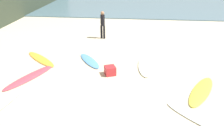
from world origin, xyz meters
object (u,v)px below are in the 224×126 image
object	(u,v)px
surfboard_2	(203,120)
surfboard_3	(201,91)
surfboard_0	(41,59)
beach_cooler	(110,70)
surfboard_4	(128,119)
surfboard_7	(90,61)
surfboard_1	(144,67)
surfboard_5	(30,77)
beachgoer_near	(103,23)

from	to	relation	value
surfboard_2	surfboard_3	distance (m)	1.73
surfboard_0	surfboard_2	size ratio (longest dim) A/B	1.07
beach_cooler	surfboard_4	bearing A→B (deg)	-72.19
surfboard_7	surfboard_3	bearing A→B (deg)	-59.80
surfboard_1	surfboard_3	size ratio (longest dim) A/B	0.78
surfboard_5	surfboard_7	distance (m)	2.86
surfboard_3	surfboard_7	size ratio (longest dim) A/B	1.20
surfboard_4	surfboard_3	bearing A→B (deg)	-125.09
surfboard_5	surfboard_7	world-z (taller)	surfboard_7
surfboard_2	surfboard_4	xyz separation A→B (m)	(-2.22, -0.18, 0.00)
surfboard_0	beach_cooler	size ratio (longest dim) A/B	5.80
surfboard_1	surfboard_4	world-z (taller)	same
surfboard_2	beachgoer_near	world-z (taller)	beachgoer_near
surfboard_0	beach_cooler	xyz separation A→B (m)	(3.72, -1.19, 0.16)
surfboard_0	surfboard_1	bearing A→B (deg)	-54.46
beach_cooler	surfboard_3	bearing A→B (deg)	-15.18
surfboard_3	surfboard_7	xyz separation A→B (m)	(-4.76, 2.22, 0.00)
surfboard_2	surfboard_3	size ratio (longest dim) A/B	0.98
beachgoer_near	surfboard_1	bearing A→B (deg)	-40.82
surfboard_1	beach_cooler	size ratio (longest dim) A/B	4.31
surfboard_1	beachgoer_near	world-z (taller)	beachgoer_near
surfboard_0	surfboard_1	size ratio (longest dim) A/B	1.35
surfboard_1	surfboard_5	bearing A→B (deg)	13.46
surfboard_4	beach_cooler	world-z (taller)	beach_cooler
surfboard_2	surfboard_3	world-z (taller)	surfboard_3
surfboard_7	beachgoer_near	bearing A→B (deg)	53.79
surfboard_3	beach_cooler	xyz separation A→B (m)	(-3.57, 0.97, 0.15)
beach_cooler	surfboard_5	bearing A→B (deg)	-169.41
surfboard_2	beach_cooler	size ratio (longest dim) A/B	5.40
surfboard_3	surfboard_5	xyz separation A→B (m)	(-6.91, 0.34, -0.01)
surfboard_3	beach_cooler	size ratio (longest dim) A/B	5.50
surfboard_5	beach_cooler	world-z (taller)	beach_cooler
surfboard_0	surfboard_1	xyz separation A→B (m)	(5.23, -0.40, 0.01)
surfboard_5	beach_cooler	size ratio (longest dim) A/B	5.84
surfboard_7	beach_cooler	bearing A→B (deg)	-81.26
surfboard_5	beach_cooler	xyz separation A→B (m)	(3.35, 0.63, 0.16)
surfboard_3	surfboard_4	world-z (taller)	surfboard_4
surfboard_4	beachgoer_near	distance (m)	8.14
surfboard_3	beachgoer_near	bearing A→B (deg)	157.61
surfboard_4	beachgoer_near	xyz separation A→B (m)	(-2.00, 7.83, 0.96)
surfboard_3	surfboard_5	bearing A→B (deg)	-153.15
surfboard_4	beachgoer_near	size ratio (longest dim) A/B	1.38
beachgoer_near	surfboard_4	bearing A→B (deg)	-58.13
surfboard_0	surfboard_7	size ratio (longest dim) A/B	1.26
surfboard_1	beachgoer_near	distance (m)	5.06
beach_cooler	beachgoer_near	bearing A→B (deg)	102.31
surfboard_0	beachgoer_near	bearing A→B (deg)	5.49
surfboard_2	surfboard_5	bearing A→B (deg)	-67.34
surfboard_2	surfboard_5	size ratio (longest dim) A/B	0.93
surfboard_1	surfboard_0	bearing A→B (deg)	-7.17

